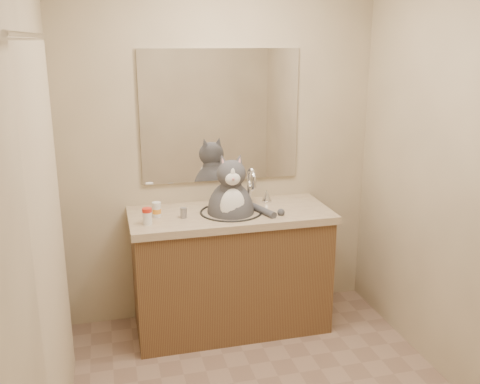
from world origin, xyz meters
The scene contains 8 objects.
room centered at (0.00, 0.00, 1.20)m, with size 2.22×2.52×2.42m.
vanity centered at (0.00, 0.96, 0.44)m, with size 1.34×0.59×1.12m.
mirror centered at (0.00, 1.24, 1.45)m, with size 1.10×0.02×0.90m, color white.
shower_curtain centered at (-1.05, 0.10, 1.03)m, with size 0.02×1.30×1.93m.
cat centered at (0.00, 0.93, 0.89)m, with size 0.43×0.39×0.62m.
pill_bottle_redcap centered at (-0.56, 0.84, 0.90)m, with size 0.07×0.07×0.10m.
pill_bottle_orange centered at (-0.49, 0.98, 0.90)m, with size 0.07×0.07×0.10m.
grey_canister centered at (-0.32, 0.91, 0.88)m, with size 0.04×0.04×0.07m.
Camera 1 is at (-0.78, -2.34, 1.95)m, focal length 40.00 mm.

